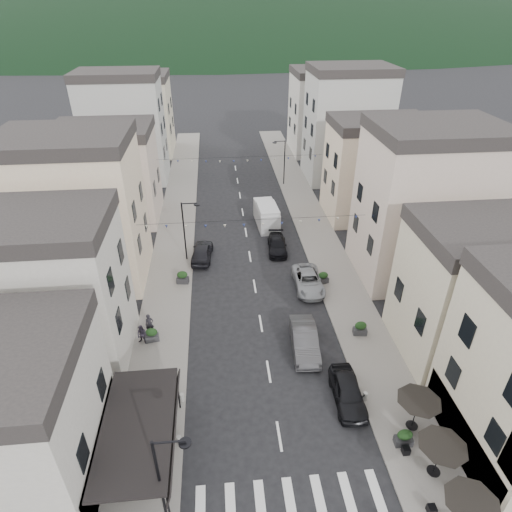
{
  "coord_description": "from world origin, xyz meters",
  "views": [
    {
      "loc": [
        -2.86,
        -9.44,
        21.84
      ],
      "look_at": [
        0.05,
        20.35,
        3.5
      ],
      "focal_mm": 30.0,
      "sensor_mm": 36.0,
      "label": 1
    }
  ],
  "objects_px": {
    "parked_car_b": "(304,340)",
    "parked_car_d": "(277,245)",
    "parked_car_c": "(308,281)",
    "delivery_van": "(267,215)",
    "pedestrian_a": "(150,324)",
    "parked_car_a": "(348,392)",
    "pedestrian_b": "(142,335)",
    "parked_car_e": "(202,252)"
  },
  "relations": [
    {
      "from": "parked_car_d",
      "to": "parked_car_e",
      "type": "height_order",
      "value": "parked_car_e"
    },
    {
      "from": "parked_car_d",
      "to": "delivery_van",
      "type": "distance_m",
      "value": 5.64
    },
    {
      "from": "delivery_van",
      "to": "pedestrian_a",
      "type": "distance_m",
      "value": 20.05
    },
    {
      "from": "parked_car_b",
      "to": "parked_car_e",
      "type": "relative_size",
      "value": 1.1
    },
    {
      "from": "delivery_van",
      "to": "parked_car_b",
      "type": "bearing_deg",
      "value": -92.48
    },
    {
      "from": "parked_car_a",
      "to": "parked_car_d",
      "type": "relative_size",
      "value": 1.0
    },
    {
      "from": "parked_car_e",
      "to": "pedestrian_a",
      "type": "distance_m",
      "value": 11.13
    },
    {
      "from": "parked_car_c",
      "to": "pedestrian_a",
      "type": "bearing_deg",
      "value": -158.75
    },
    {
      "from": "parked_car_a",
      "to": "parked_car_c",
      "type": "height_order",
      "value": "parked_car_a"
    },
    {
      "from": "parked_car_c",
      "to": "parked_car_e",
      "type": "height_order",
      "value": "parked_car_e"
    },
    {
      "from": "parked_car_d",
      "to": "parked_car_c",
      "type": "bearing_deg",
      "value": -70.6
    },
    {
      "from": "pedestrian_b",
      "to": "pedestrian_a",
      "type": "bearing_deg",
      "value": 90.95
    },
    {
      "from": "parked_car_e",
      "to": "delivery_van",
      "type": "distance_m",
      "value": 9.53
    },
    {
      "from": "parked_car_a",
      "to": "parked_car_e",
      "type": "xyz_separation_m",
      "value": [
        -9.2,
        17.91,
        0.02
      ]
    },
    {
      "from": "parked_car_b",
      "to": "pedestrian_a",
      "type": "distance_m",
      "value": 11.46
    },
    {
      "from": "delivery_van",
      "to": "parked_car_e",
      "type": "bearing_deg",
      "value": -141.06
    },
    {
      "from": "parked_car_d",
      "to": "pedestrian_b",
      "type": "height_order",
      "value": "pedestrian_b"
    },
    {
      "from": "delivery_van",
      "to": "pedestrian_a",
      "type": "height_order",
      "value": "delivery_van"
    },
    {
      "from": "delivery_van",
      "to": "pedestrian_b",
      "type": "relative_size",
      "value": 3.42
    },
    {
      "from": "parked_car_a",
      "to": "pedestrian_a",
      "type": "bearing_deg",
      "value": 151.99
    },
    {
      "from": "pedestrian_a",
      "to": "pedestrian_b",
      "type": "distance_m",
      "value": 1.12
    },
    {
      "from": "parked_car_e",
      "to": "delivery_van",
      "type": "bearing_deg",
      "value": -131.11
    },
    {
      "from": "parked_car_a",
      "to": "pedestrian_b",
      "type": "bearing_deg",
      "value": 156.28
    },
    {
      "from": "parked_car_c",
      "to": "pedestrian_b",
      "type": "height_order",
      "value": "pedestrian_b"
    },
    {
      "from": "parked_car_b",
      "to": "delivery_van",
      "type": "height_order",
      "value": "delivery_van"
    },
    {
      "from": "parked_car_b",
      "to": "parked_car_d",
      "type": "height_order",
      "value": "parked_car_b"
    },
    {
      "from": "pedestrian_a",
      "to": "pedestrian_b",
      "type": "height_order",
      "value": "pedestrian_a"
    },
    {
      "from": "parked_car_c",
      "to": "pedestrian_b",
      "type": "distance_m",
      "value": 14.6
    },
    {
      "from": "parked_car_a",
      "to": "parked_car_d",
      "type": "height_order",
      "value": "parked_car_a"
    },
    {
      "from": "parked_car_b",
      "to": "pedestrian_b",
      "type": "distance_m",
      "value": 11.7
    },
    {
      "from": "parked_car_e",
      "to": "pedestrian_a",
      "type": "relative_size",
      "value": 2.64
    },
    {
      "from": "parked_car_b",
      "to": "parked_car_d",
      "type": "xyz_separation_m",
      "value": [
        0.0,
        13.96,
        -0.19
      ]
    },
    {
      "from": "parked_car_a",
      "to": "delivery_van",
      "type": "bearing_deg",
      "value": 96.98
    },
    {
      "from": "parked_car_b",
      "to": "parked_car_d",
      "type": "relative_size",
      "value": 1.14
    },
    {
      "from": "parked_car_b",
      "to": "delivery_van",
      "type": "bearing_deg",
      "value": 94.66
    },
    {
      "from": "delivery_van",
      "to": "pedestrian_b",
      "type": "distance_m",
      "value": 21.16
    },
    {
      "from": "parked_car_a",
      "to": "parked_car_c",
      "type": "relative_size",
      "value": 0.88
    },
    {
      "from": "parked_car_c",
      "to": "delivery_van",
      "type": "distance_m",
      "value": 12.33
    },
    {
      "from": "parked_car_b",
      "to": "parked_car_c",
      "type": "xyz_separation_m",
      "value": [
        1.8,
        7.44,
        -0.13
      ]
    },
    {
      "from": "parked_car_c",
      "to": "parked_car_d",
      "type": "relative_size",
      "value": 1.14
    },
    {
      "from": "parked_car_e",
      "to": "parked_car_a",
      "type": "bearing_deg",
      "value": 123.51
    },
    {
      "from": "parked_car_a",
      "to": "parked_car_e",
      "type": "height_order",
      "value": "parked_car_e"
    }
  ]
}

